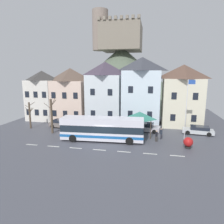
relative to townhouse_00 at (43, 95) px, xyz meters
name	(u,v)px	position (x,y,z in m)	size (l,w,h in m)	color
ground_plane	(104,144)	(15.00, -11.55, -4.77)	(40.00, 60.00, 0.07)	#494B54
townhouse_00	(43,95)	(0.00, 0.00, 0.00)	(5.16, 5.16, 9.49)	silver
townhouse_01	(71,95)	(5.65, 0.41, 0.23)	(6.27, 5.98, 9.96)	beige
townhouse_02	(105,92)	(12.42, 0.44, 0.79)	(6.14, 6.04, 11.07)	silver
townhouse_03	(142,91)	(19.06, 0.85, 1.16)	(6.46, 6.85, 11.82)	silver
townhouse_04	(182,96)	(26.02, 0.18, 0.48)	(6.46, 5.51, 10.45)	beige
hilltop_castle	(121,74)	(11.88, 22.97, 3.91)	(38.72, 38.72, 25.60)	#576451
transit_bus	(102,129)	(14.51, -10.30, -3.15)	(11.28, 3.24, 3.15)	silver
bus_shelter	(140,116)	(19.30, -6.69, -1.82)	(3.60, 3.60, 3.49)	#473D33
parked_car_00	(63,124)	(6.34, -5.19, -4.09)	(4.79, 2.36, 1.32)	slate
parked_car_01	(146,127)	(20.22, -4.75, -4.07)	(4.33, 2.40, 1.37)	silver
parked_car_02	(198,130)	(28.00, -4.64, -4.13)	(4.60, 2.35, 1.22)	silver
pedestrian_00	(157,135)	(21.75, -9.36, -3.85)	(0.31, 0.29, 1.57)	#38332D
pedestrian_01	(141,132)	(19.66, -8.21, -3.85)	(0.29, 0.33, 1.70)	#2D2D38
pedestrian_02	(161,133)	(22.41, -8.17, -3.87)	(0.32, 0.34, 1.55)	#2D2D38
public_bench	(154,128)	(21.46, -4.43, -4.27)	(1.52, 0.48, 0.87)	#473828
flagpole	(187,106)	(25.57, -8.02, -0.02)	(0.95, 0.10, 8.28)	silver
harbour_buoy	(188,142)	(25.51, -11.14, -3.96)	(1.16, 1.16, 1.41)	black
bare_tree_00	(30,115)	(1.31, -6.70, -2.46)	(1.28, 1.25, 4.38)	brown
bare_tree_01	(52,116)	(6.20, -8.53, -2.02)	(1.95, 1.62, 5.31)	brown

